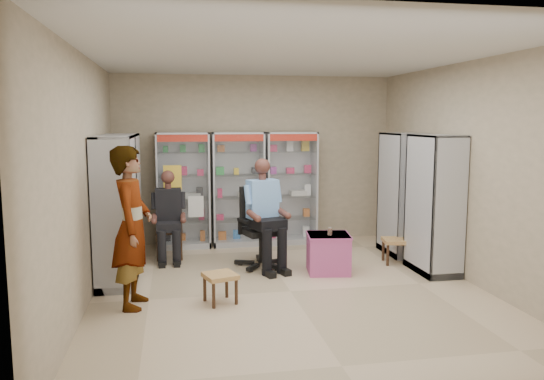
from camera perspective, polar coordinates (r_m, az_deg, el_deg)
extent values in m
plane|color=#C6AD8A|center=(7.00, 1.99, -10.83)|extent=(6.00, 6.00, 0.00)
cube|color=tan|center=(9.62, -1.83, 3.31)|extent=(5.00, 0.02, 3.00)
cube|color=tan|center=(3.84, 11.81, -3.19)|extent=(5.00, 0.02, 3.00)
cube|color=tan|center=(6.61, -19.61, 0.97)|extent=(0.02, 6.00, 3.00)
cube|color=tan|center=(7.63, 20.72, 1.73)|extent=(0.02, 6.00, 3.00)
cube|color=beige|center=(6.70, 2.11, 14.34)|extent=(5.00, 6.00, 0.02)
cube|color=#A8ABAF|center=(9.30, -9.51, -0.04)|extent=(0.90, 0.50, 2.00)
cube|color=#AEB1B6|center=(9.36, -3.69, 0.10)|extent=(0.90, 0.50, 2.00)
cube|color=#ADB0B4|center=(9.52, 2.00, 0.24)|extent=(0.90, 0.50, 2.00)
cube|color=#9DA0A4|center=(8.97, 13.81, -0.43)|extent=(0.90, 0.50, 2.00)
cube|color=#B7BABF|center=(7.99, 17.05, -1.49)|extent=(0.90, 0.50, 2.00)
cube|color=#A9ACB0|center=(8.41, -15.74, -1.00)|extent=(0.90, 0.50, 2.00)
cube|color=#A5A7AC|center=(7.33, -16.50, -2.25)|extent=(0.90, 0.50, 2.00)
cube|color=black|center=(8.67, -11.00, -4.17)|extent=(0.42, 0.42, 0.94)
cube|color=black|center=(8.00, -1.16, -4.01)|extent=(0.82, 0.82, 1.21)
cube|color=#AA447C|center=(7.81, 6.07, -6.78)|extent=(0.66, 0.65, 0.57)
cylinder|color=#633108|center=(7.68, 6.24, -4.44)|extent=(0.07, 0.07, 0.11)
cube|color=#AE7E49|center=(8.49, 13.13, -6.40)|extent=(0.44, 0.44, 0.38)
cube|color=olive|center=(6.56, -5.58, -10.47)|extent=(0.46, 0.46, 0.36)
imported|color=#969699|center=(6.44, -14.82, -3.89)|extent=(0.54, 0.75, 1.91)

